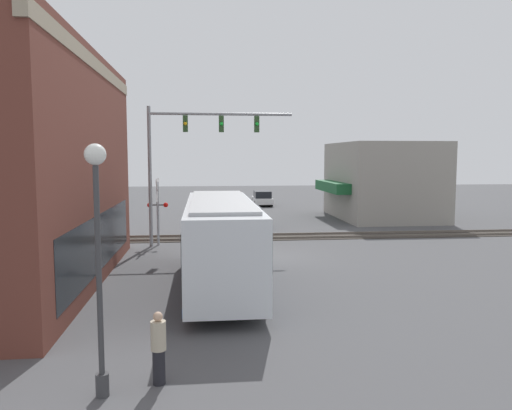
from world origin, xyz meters
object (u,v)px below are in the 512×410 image
object	(u,v)px
streetlamp	(98,249)
parked_car_white	(262,199)
parked_car_blue	(249,217)
pedestrian_by_lamp	(159,348)
crossing_signal	(158,205)
parked_car_silver	(210,206)
city_bus	(221,239)
pedestrian_at_crossing	(191,228)

from	to	relation	value
streetlamp	parked_car_white	xyz separation A→B (m)	(40.25, -8.22, -2.47)
parked_car_blue	pedestrian_by_lamp	world-z (taller)	pedestrian_by_lamp
crossing_signal	parked_car_silver	xyz separation A→B (m)	(15.31, -3.22, -1.61)
crossing_signal	pedestrian_by_lamp	distance (m)	17.86
city_bus	parked_car_blue	xyz separation A→B (m)	(16.25, -2.60, -1.21)
streetlamp	parked_car_blue	world-z (taller)	streetlamp
parked_car_silver	parked_car_white	distance (m)	8.65
parked_car_white	crossing_signal	bearing A→B (deg)	158.66
streetlamp	city_bus	bearing A→B (deg)	-17.92
pedestrian_at_crossing	parked_car_white	bearing A→B (deg)	-17.61
pedestrian_at_crossing	pedestrian_by_lamp	xyz separation A→B (m)	(-18.52, 0.33, -0.01)
city_bus	parked_car_blue	size ratio (longest dim) A/B	2.34
pedestrian_at_crossing	pedestrian_by_lamp	bearing A→B (deg)	178.99
parked_car_silver	pedestrian_at_crossing	world-z (taller)	pedestrian_at_crossing
streetlamp	parked_car_silver	bearing A→B (deg)	-4.81
city_bus	pedestrian_at_crossing	bearing A→B (deg)	7.51
city_bus	pedestrian_by_lamp	world-z (taller)	city_bus
parked_car_blue	parked_car_white	world-z (taller)	parked_car_white
city_bus	parked_car_silver	bearing A→B (deg)	-0.00
parked_car_blue	parked_car_white	size ratio (longest dim) A/B	1.07
crossing_signal	pedestrian_by_lamp	world-z (taller)	crossing_signal
streetlamp	pedestrian_by_lamp	distance (m)	2.63
crossing_signal	parked_car_silver	world-z (taller)	crossing_signal
streetlamp	parked_car_silver	world-z (taller)	streetlamp
parked_car_silver	pedestrian_at_crossing	bearing A→B (deg)	174.68
city_bus	parked_car_white	distance (m)	32.01
crossing_signal	pedestrian_by_lamp	xyz separation A→B (m)	(-17.73, -1.54, -1.46)
city_bus	parked_car_white	bearing A→B (deg)	-9.72
pedestrian_at_crossing	pedestrian_by_lamp	distance (m)	18.53
parked_car_silver	pedestrian_at_crossing	size ratio (longest dim) A/B	2.66
pedestrian_at_crossing	pedestrian_by_lamp	size ratio (longest dim) A/B	1.01
pedestrian_by_lamp	parked_car_silver	bearing A→B (deg)	-2.91
parked_car_blue	parked_car_white	distance (m)	15.54
crossing_signal	pedestrian_at_crossing	bearing A→B (deg)	-67.03
crossing_signal	pedestrian_at_crossing	world-z (taller)	crossing_signal
crossing_signal	parked_car_white	world-z (taller)	crossing_signal
crossing_signal	parked_car_white	bearing A→B (deg)	-21.34
crossing_signal	parked_car_white	size ratio (longest dim) A/B	0.88
parked_car_white	pedestrian_by_lamp	size ratio (longest dim) A/B	2.60
city_bus	pedestrian_by_lamp	bearing A→B (deg)	168.53
parked_car_white	pedestrian_at_crossing	bearing A→B (deg)	162.39
parked_car_silver	pedestrian_by_lamp	bearing A→B (deg)	177.09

